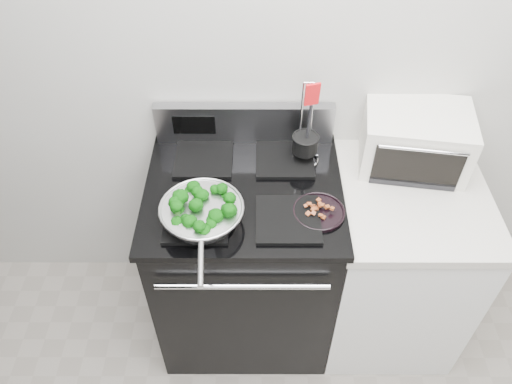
{
  "coord_description": "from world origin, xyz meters",
  "views": [
    {
      "loc": [
        -0.25,
        0.01,
        2.35
      ],
      "look_at": [
        -0.25,
        1.36,
        0.98
      ],
      "focal_mm": 35.0,
      "sensor_mm": 36.0,
      "label": 1
    }
  ],
  "objects_px": {
    "skillet": "(202,213)",
    "toaster_oven": "(415,139)",
    "utensil_holder": "(305,148)",
    "gas_range": "(245,258)",
    "bacon_plate": "(319,210)"
  },
  "relations": [
    {
      "from": "toaster_oven",
      "to": "skillet",
      "type": "bearing_deg",
      "value": -147.6
    },
    {
      "from": "skillet",
      "to": "utensil_holder",
      "type": "distance_m",
      "value": 0.53
    },
    {
      "from": "gas_range",
      "to": "toaster_oven",
      "type": "distance_m",
      "value": 0.92
    },
    {
      "from": "bacon_plate",
      "to": "utensil_holder",
      "type": "height_order",
      "value": "utensil_holder"
    },
    {
      "from": "gas_range",
      "to": "utensil_holder",
      "type": "bearing_deg",
      "value": 33.32
    },
    {
      "from": "utensil_holder",
      "to": "skillet",
      "type": "bearing_deg",
      "value": -154.83
    },
    {
      "from": "toaster_oven",
      "to": "gas_range",
      "type": "bearing_deg",
      "value": -156.01
    },
    {
      "from": "gas_range",
      "to": "bacon_plate",
      "type": "xyz_separation_m",
      "value": [
        0.29,
        -0.14,
        0.48
      ]
    },
    {
      "from": "utensil_holder",
      "to": "gas_range",
      "type": "bearing_deg",
      "value": -162.55
    },
    {
      "from": "skillet",
      "to": "bacon_plate",
      "type": "bearing_deg",
      "value": 2.21
    },
    {
      "from": "gas_range",
      "to": "skillet",
      "type": "distance_m",
      "value": 0.56
    },
    {
      "from": "skillet",
      "to": "utensil_holder",
      "type": "bearing_deg",
      "value": 37.16
    },
    {
      "from": "gas_range",
      "to": "utensil_holder",
      "type": "distance_m",
      "value": 0.61
    },
    {
      "from": "skillet",
      "to": "utensil_holder",
      "type": "height_order",
      "value": "utensil_holder"
    },
    {
      "from": "skillet",
      "to": "toaster_oven",
      "type": "bearing_deg",
      "value": 19.89
    }
  ]
}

